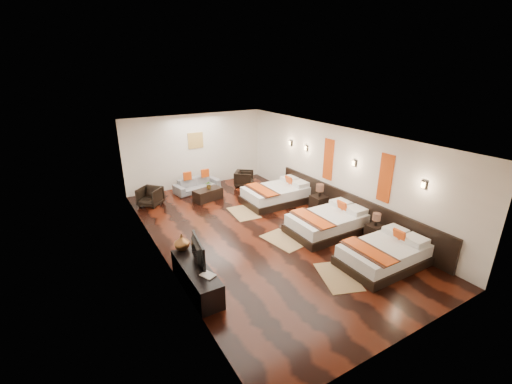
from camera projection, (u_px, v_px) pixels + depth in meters
floor at (259, 232)px, 9.64m from camera, size 5.50×9.50×0.01m
ceiling at (259, 135)px, 8.66m from camera, size 5.50×9.50×0.01m
back_wall at (196, 151)px, 12.99m from camera, size 5.50×0.01×2.80m
left_wall at (158, 206)px, 7.85m from camera, size 0.01×9.50×2.80m
right_wall at (335, 171)px, 10.46m from camera, size 0.01×9.50×2.80m
headboard_panel at (350, 208)px, 10.13m from camera, size 0.08×6.60×0.90m
bed_near at (384, 254)px, 7.97m from camera, size 2.09×1.31×0.80m
bed_mid at (328, 223)px, 9.54m from camera, size 2.21×1.39×0.84m
bed_far at (277, 194)px, 11.65m from camera, size 2.26×1.42×0.86m
nightstand_a at (375, 231)px, 9.08m from camera, size 0.40×0.40×0.80m
nightstand_b at (319, 202)px, 10.92m from camera, size 0.47×0.47×0.93m
jute_mat_near at (338, 277)px, 7.57m from camera, size 1.11×1.38×0.01m
jute_mat_mid at (283, 240)px, 9.17m from camera, size 0.93×1.30×0.01m
jute_mat_far at (244, 213)px, 10.88m from camera, size 0.85×1.26×0.01m
tv_console at (196, 278)px, 7.06m from camera, size 0.50×1.80×0.55m
tv at (194, 251)px, 7.03m from camera, size 0.24×0.94×0.54m
book at (204, 278)px, 6.58m from camera, size 0.31×0.35×0.03m
figurine at (182, 242)px, 7.57m from camera, size 0.45×0.45×0.37m
sofa at (197, 185)px, 12.73m from camera, size 1.82×0.96×0.50m
armchair_left at (150, 197)px, 11.37m from camera, size 0.98×0.98×0.64m
armchair_right at (244, 179)px, 13.21m from camera, size 0.95×0.95×0.62m
coffee_table at (208, 194)px, 11.90m from camera, size 1.09×0.72×0.40m
table_plant at (209, 185)px, 11.81m from camera, size 0.33×0.31×0.29m
orange_panel_a at (385, 178)px, 8.81m from camera, size 0.04×0.40×1.30m
orange_panel_b at (328, 159)px, 10.59m from camera, size 0.04×0.40×1.30m
sconce_near at (424, 185)px, 7.86m from camera, size 0.07×0.12×0.18m
sconce_mid at (354, 163)px, 9.63m from camera, size 0.07×0.12×0.18m
sconce_far at (306, 148)px, 11.41m from camera, size 0.07×0.12×0.18m
sconce_lounge at (290, 143)px, 12.14m from camera, size 0.07×0.12×0.18m
gold_artwork at (196, 140)px, 12.83m from camera, size 0.60×0.04×0.60m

